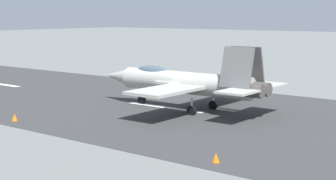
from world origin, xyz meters
name	(u,v)px	position (x,y,z in m)	size (l,w,h in m)	color
ground_plane	(172,108)	(0.00, 0.00, 0.00)	(400.00, 400.00, 0.00)	slate
runway_strip	(173,108)	(-0.02, 0.00, 0.01)	(240.00, 26.00, 0.02)	#323233
fighter_jet	(185,82)	(-1.24, -0.16, 2.41)	(16.86, 14.20, 5.60)	#A4A59F
crew_person	(145,81)	(9.79, -7.83, 0.79)	(0.61, 0.47, 1.58)	#1E2338
marker_cone_near	(216,158)	(-11.91, 11.61, 0.28)	(0.44, 0.44, 0.55)	orange
marker_cone_mid	(15,117)	(6.27, 11.61, 0.28)	(0.44, 0.44, 0.55)	orange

